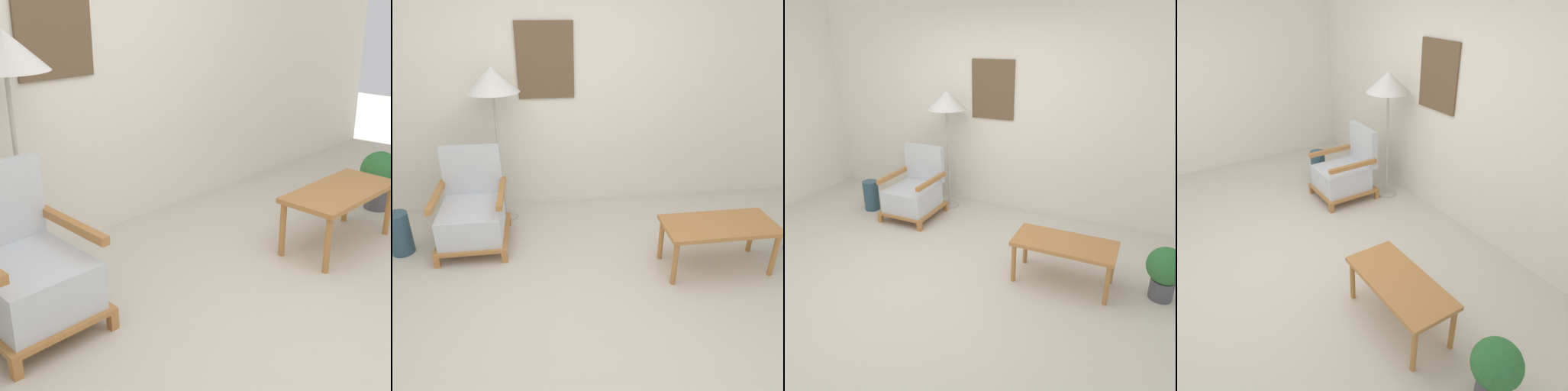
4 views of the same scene
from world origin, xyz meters
TOP-DOWN VIEW (x-y plane):
  - ground_plane at (0.00, 0.00)m, footprint 14.00×14.00m
  - wall_back at (-0.00, 2.10)m, footprint 8.00×0.09m
  - armchair at (-0.89, 1.31)m, footprint 0.62×0.69m
  - floor_lamp at (-0.64, 1.77)m, footprint 0.50×0.50m
  - coffee_table at (1.19, 0.64)m, footprint 0.93×0.44m
  - vase at (-1.53, 1.23)m, footprint 0.20×0.20m

SIDE VIEW (x-z plane):
  - ground_plane at x=0.00m, z-range 0.00..0.00m
  - vase at x=-1.53m, z-range 0.00..0.40m
  - armchair at x=-0.89m, z-range -0.12..0.76m
  - coffee_table at x=1.19m, z-range 0.16..0.59m
  - wall_back at x=0.00m, z-range 0.00..2.70m
  - floor_lamp at x=-0.64m, z-range 0.61..2.16m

